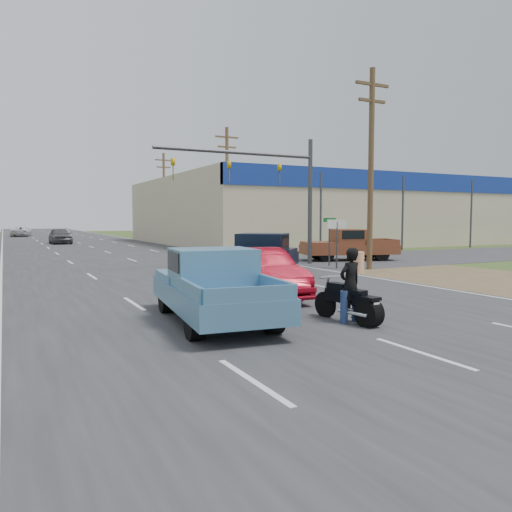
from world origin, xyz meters
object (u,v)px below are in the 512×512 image
red_convertible (259,273)px  blue_pickup (213,285)px  rider (350,288)px  distant_car_white (21,232)px  distant_car_grey (60,236)px  motorcycle (352,304)px  navy_pickup (263,255)px  brown_pickup (347,245)px  distant_car_silver (64,235)px

red_convertible → blue_pickup: bearing=-128.6°
rider → blue_pickup: blue_pickup is taller
blue_pickup → distant_car_white: (-2.38, 66.87, -0.21)m
distant_car_grey → motorcycle: bearing=-88.3°
navy_pickup → brown_pickup: (8.60, 5.27, 0.00)m
red_convertible → motorcycle: bearing=-82.5°
distant_car_silver → distant_car_grey: bearing=-90.1°
distant_car_grey → brown_pickup: bearing=-66.6°
blue_pickup → motorcycle: bearing=-24.9°
blue_pickup → brown_pickup: bearing=49.4°
navy_pickup → brown_pickup: size_ratio=0.93×
rider → distant_car_silver: rider is taller
motorcycle → blue_pickup: blue_pickup is taller
red_convertible → motorcycle: red_convertible is taller
blue_pickup → brown_pickup: (14.17, 13.22, 0.04)m
navy_pickup → red_convertible: bearing=-76.3°
rider → distant_car_grey: bearing=-95.7°
motorcycle → brown_pickup: bearing=44.4°
red_convertible → distant_car_silver: size_ratio=1.12×
rider → distant_car_silver: (-1.03, 54.52, -0.25)m
rider → distant_car_white: (-5.32, 68.60, -0.17)m
rider → distant_car_silver: size_ratio=0.41×
red_convertible → navy_pickup: 5.80m
red_convertible → rider: rider is taller
distant_car_grey → distant_car_silver: distant_car_grey is taller
motorcycle → distant_car_grey: bearing=84.3°
rider → distant_car_white: 68.81m
red_convertible → blue_pickup: blue_pickup is taller
red_convertible → motorcycle: (0.15, -4.65, -0.31)m
motorcycle → brown_pickup: size_ratio=0.35×
motorcycle → distant_car_white: 68.87m
motorcycle → rider: (-0.01, 0.05, 0.39)m
distant_car_grey → red_convertible: bearing=-88.1°
brown_pickup → navy_pickup: bearing=138.5°
red_convertible → brown_pickup: size_ratio=0.78×
red_convertible → navy_pickup: navy_pickup is taller
navy_pickup → rider: bearing=-62.9°
blue_pickup → brown_pickup: 19.38m
distant_car_grey → distant_car_white: size_ratio=0.93×
motorcycle → blue_pickup: (-2.94, 1.79, 0.44)m
blue_pickup → brown_pickup: brown_pickup is taller
brown_pickup → red_convertible: bearing=149.3°
rider → distant_car_grey: size_ratio=0.37×
rider → blue_pickup: bearing=-39.4°
distant_car_white → blue_pickup: bearing=100.6°
blue_pickup → navy_pickup: navy_pickup is taller
rider → navy_pickup: (2.64, 9.69, 0.09)m
rider → distant_car_grey: (-2.43, 44.56, -0.06)m
red_convertible → rider: bearing=-82.6°
motorcycle → blue_pickup: size_ratio=0.38×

